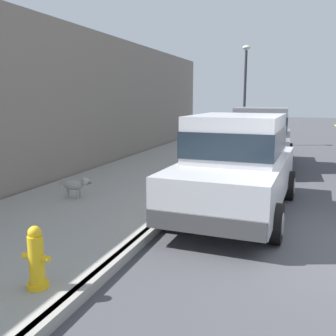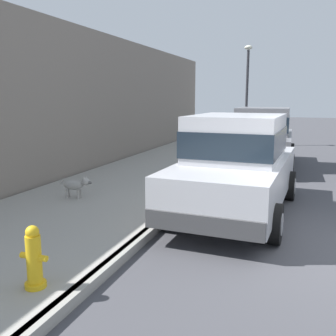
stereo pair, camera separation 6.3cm
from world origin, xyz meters
name	(u,v)px [view 1 (the left image)]	position (x,y,z in m)	size (l,w,h in m)	color
curb	(160,223)	(-3.20, 0.00, 0.07)	(0.16, 64.00, 0.14)	gray
sidewalk	(72,213)	(-5.00, 0.00, 0.07)	(3.60, 64.00, 0.14)	#99968E
car_silver_sedan	(237,164)	(-2.11, 1.30, 0.98)	(2.16, 4.67, 1.92)	#BCBCC1
car_grey_sedan	(261,137)	(-2.20, 6.72, 0.98)	(2.14, 4.65, 1.92)	slate
dog_grey	(76,185)	(-5.39, 0.76, 0.43)	(0.76, 0.24, 0.49)	#999691
fire_hydrant	(36,259)	(-3.65, -2.72, 0.48)	(0.34, 0.24, 0.72)	gold
street_lamp	(245,83)	(-3.55, 12.18, 2.91)	(0.36, 0.36, 4.42)	#2D2D33
building_facade	(102,102)	(-7.10, 5.09, 2.09)	(0.50, 20.00, 4.18)	slate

